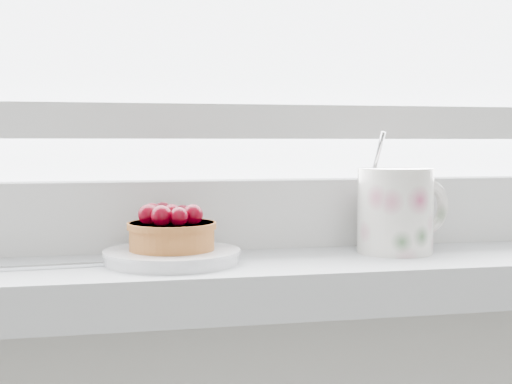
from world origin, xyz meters
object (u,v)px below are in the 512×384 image
object	(u,v)px
saucer	(172,256)
fork	(75,265)
floral_mug	(397,209)
raspberry_tart	(171,230)

from	to	relation	value
saucer	fork	world-z (taller)	saucer
saucer	floral_mug	world-z (taller)	floral_mug
saucer	fork	distance (m)	0.09
raspberry_tart	fork	distance (m)	0.09
raspberry_tart	fork	xyz separation A→B (m)	(-0.08, -0.00, -0.03)
raspberry_tart	saucer	bearing A→B (deg)	16.91
raspberry_tart	floral_mug	world-z (taller)	floral_mug
fork	saucer	bearing A→B (deg)	2.72
floral_mug	fork	xyz separation A→B (m)	(-0.31, -0.02, -0.04)
saucer	raspberry_tart	distance (m)	0.02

